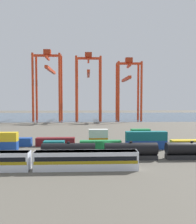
% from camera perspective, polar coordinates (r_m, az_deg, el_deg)
% --- Properties ---
extents(ground_plane, '(420.00, 420.00, 0.00)m').
position_cam_1_polar(ground_plane, '(107.54, 0.62, -4.78)').
color(ground_plane, '#5B564C').
extents(harbour_water, '(400.00, 110.00, 0.01)m').
position_cam_1_polar(harbour_water, '(206.44, -0.82, -1.04)').
color(harbour_water, '#384C60').
rests_on(harbour_water, ground_plane).
extents(passenger_train, '(43.89, 3.14, 3.90)m').
position_cam_1_polar(passenger_train, '(51.05, -15.81, -11.19)').
color(passenger_train, silver).
rests_on(passenger_train, ground_plane).
extents(freight_tank_row, '(43.12, 2.98, 4.44)m').
position_cam_1_polar(freight_tank_row, '(58.35, 8.03, -9.34)').
color(freight_tank_row, '#232326').
rests_on(freight_tank_row, ground_plane).
extents(shipping_container_0, '(6.04, 2.44, 2.60)m').
position_cam_1_polar(shipping_container_0, '(73.06, -21.30, -7.66)').
color(shipping_container_0, '#1C4299').
rests_on(shipping_container_0, ground_plane).
extents(shipping_container_1, '(6.04, 2.44, 2.60)m').
position_cam_1_polar(shipping_container_1, '(72.63, -21.33, -5.64)').
color(shipping_container_1, gold).
rests_on(shipping_container_1, shipping_container_0).
extents(shipping_container_2, '(6.04, 2.44, 2.60)m').
position_cam_1_polar(shipping_container_2, '(69.89, -10.65, -7.98)').
color(shipping_container_2, '#146066').
rests_on(shipping_container_2, ground_plane).
extents(shipping_container_3, '(12.10, 2.44, 2.60)m').
position_cam_1_polar(shipping_container_3, '(69.27, 0.60, -8.03)').
color(shipping_container_3, '#197538').
rests_on(shipping_container_3, ground_plane).
extents(shipping_container_4, '(12.10, 2.44, 2.60)m').
position_cam_1_polar(shipping_container_4, '(71.25, 11.63, -7.78)').
color(shipping_container_4, '#1C4299').
rests_on(shipping_container_4, ground_plane).
extents(shipping_container_5, '(12.10, 2.44, 2.60)m').
position_cam_1_polar(shipping_container_5, '(70.81, 11.65, -5.72)').
color(shipping_container_5, '#146066').
rests_on(shipping_container_5, shipping_container_4).
extents(shipping_container_6, '(12.10, 2.44, 2.60)m').
position_cam_1_polar(shipping_container_6, '(75.63, 21.70, -7.31)').
color(shipping_container_6, gold).
rests_on(shipping_container_6, ground_plane).
extents(shipping_container_9, '(12.10, 2.44, 2.60)m').
position_cam_1_polar(shipping_container_9, '(78.60, -20.21, -6.90)').
color(shipping_container_9, '#1C4299').
rests_on(shipping_container_9, ground_plane).
extents(shipping_container_10, '(12.10, 2.44, 2.60)m').
position_cam_1_polar(shipping_container_10, '(75.59, -10.33, -7.15)').
color(shipping_container_10, maroon).
rests_on(shipping_container_10, ground_plane).
extents(shipping_container_11, '(6.04, 2.44, 2.60)m').
position_cam_1_polar(shipping_container_11, '(74.93, 0.05, -7.19)').
color(shipping_container_11, orange).
rests_on(shipping_container_11, ground_plane).
extents(shipping_container_12, '(6.04, 2.44, 2.60)m').
position_cam_1_polar(shipping_container_12, '(74.52, 0.05, -5.22)').
color(shipping_container_12, silver).
rests_on(shipping_container_12, shipping_container_11).
extents(shipping_container_13, '(6.04, 2.44, 2.60)m').
position_cam_1_polar(shipping_container_13, '(76.70, 10.27, -7.00)').
color(shipping_container_13, slate).
rests_on(shipping_container_13, ground_plane).
extents(shipping_container_14, '(6.04, 2.44, 2.60)m').
position_cam_1_polar(shipping_container_14, '(76.29, 10.29, -5.08)').
color(shipping_container_14, '#197538').
rests_on(shipping_container_14, shipping_container_13).
extents(gantry_crane_west, '(19.41, 40.05, 49.02)m').
position_cam_1_polar(gantry_crane_west, '(170.50, -12.02, 8.19)').
color(gantry_crane_west, red).
rests_on(gantry_crane_west, ground_plane).
extents(gantry_crane_central, '(18.02, 38.34, 47.32)m').
position_cam_1_polar(gantry_crane_central, '(167.85, -2.34, 7.85)').
color(gantry_crane_central, red).
rests_on(gantry_crane_central, ground_plane).
extents(gantry_crane_east, '(17.35, 34.94, 43.91)m').
position_cam_1_polar(gantry_crane_east, '(169.71, 7.35, 6.98)').
color(gantry_crane_east, red).
rests_on(gantry_crane_east, ground_plane).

